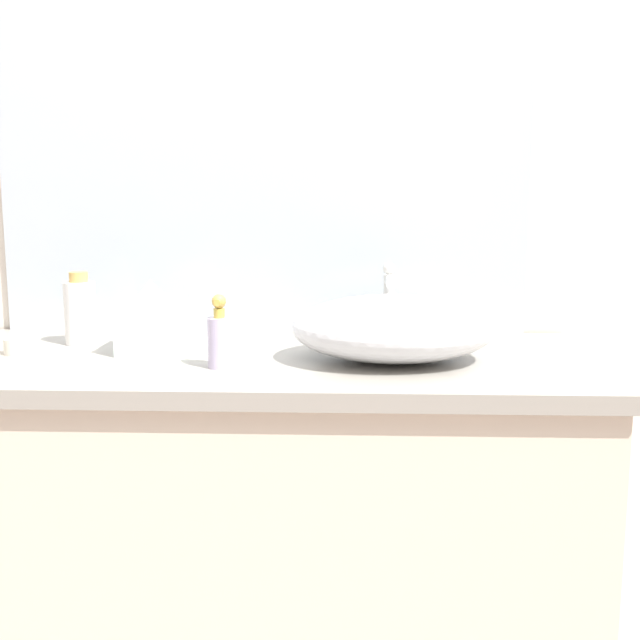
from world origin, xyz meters
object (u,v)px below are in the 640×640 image
at_px(soap_dispenser, 220,338).
at_px(tissue_box, 151,322).
at_px(candle_jar, 18,346).
at_px(sink_basin, 393,328).
at_px(lotion_bottle, 80,311).

height_order(soap_dispenser, tissue_box, tissue_box).
bearing_deg(soap_dispenser, tissue_box, 140.30).
distance_m(soap_dispenser, candle_jar, 0.45).
bearing_deg(sink_basin, candle_jar, 177.66).
bearing_deg(lotion_bottle, sink_basin, -11.58).
distance_m(tissue_box, candle_jar, 0.28).
xyz_separation_m(soap_dispenser, candle_jar, (-0.44, 0.11, -0.04)).
height_order(lotion_bottle, tissue_box, lotion_bottle).
xyz_separation_m(sink_basin, lotion_bottle, (-0.67, 0.14, 0.01)).
xyz_separation_m(sink_basin, candle_jar, (-0.77, 0.03, -0.05)).
relative_size(lotion_bottle, tissue_box, 1.03).
bearing_deg(candle_jar, sink_basin, -2.34).
relative_size(sink_basin, lotion_bottle, 2.54).
xyz_separation_m(soap_dispenser, tissue_box, (-0.16, 0.14, 0.01)).
relative_size(soap_dispenser, candle_jar, 2.40).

